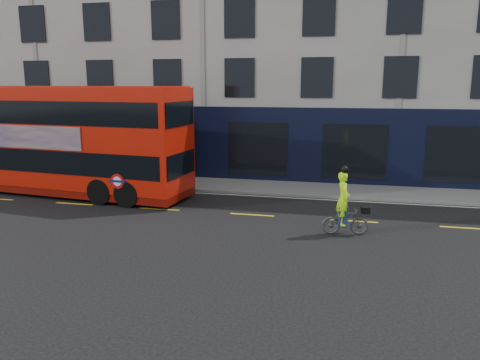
% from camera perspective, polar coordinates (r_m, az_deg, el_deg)
% --- Properties ---
extents(ground, '(120.00, 120.00, 0.00)m').
position_cam_1_polar(ground, '(18.73, -11.58, -4.66)').
color(ground, black).
rests_on(ground, ground).
extents(pavement, '(60.00, 3.00, 0.12)m').
position_cam_1_polar(pavement, '(24.60, -5.37, -0.45)').
color(pavement, slate).
rests_on(pavement, ground).
extents(kerb, '(60.00, 0.12, 0.13)m').
position_cam_1_polar(kerb, '(23.21, -6.52, -1.19)').
color(kerb, gray).
rests_on(kerb, ground).
extents(building_terrace, '(50.00, 10.07, 15.00)m').
position_cam_1_polar(building_terrace, '(30.34, -1.72, 15.98)').
color(building_terrace, '#B4B1AA').
rests_on(building_terrace, ground).
extents(road_edge_line, '(58.00, 0.10, 0.01)m').
position_cam_1_polar(road_edge_line, '(22.95, -6.77, -1.50)').
color(road_edge_line, silver).
rests_on(road_edge_line, ground).
extents(lane_dashes, '(58.00, 0.12, 0.01)m').
position_cam_1_polar(lane_dashes, '(20.05, -9.82, -3.50)').
color(lane_dashes, yellow).
rests_on(lane_dashes, ground).
extents(bus, '(12.85, 4.28, 5.09)m').
position_cam_1_polar(bus, '(23.74, -20.90, 4.65)').
color(bus, red).
rests_on(bus, ground).
extents(cyclist, '(1.66, 0.74, 2.44)m').
position_cam_1_polar(cyclist, '(16.67, 12.62, -3.69)').
color(cyclist, '#4C4F52').
rests_on(cyclist, ground).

